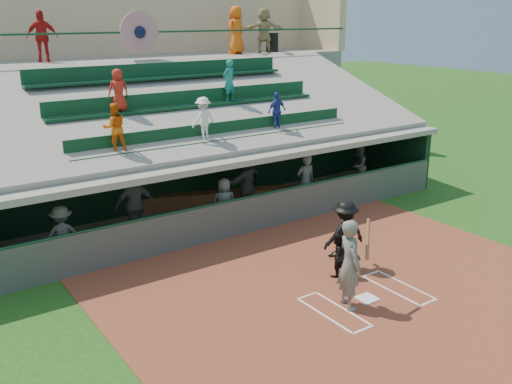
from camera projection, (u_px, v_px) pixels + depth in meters
ground at (367, 300)px, 13.01m from camera, size 100.00×100.00×0.00m
dirt_slab at (352, 291)px, 13.40m from camera, size 11.00×9.00×0.02m
home_plate at (367, 298)px, 13.00m from camera, size 0.43×0.43×0.03m
batters_box_chalk at (367, 299)px, 13.00m from camera, size 2.65×1.85×0.01m
dugout_floor at (216, 216)px, 18.31m from camera, size 16.00×3.50×0.04m
concourse_slab at (129, 116)px, 22.94m from camera, size 20.00×3.00×4.60m
grandstand at (161, 129)px, 20.60m from camera, size 20.40×10.40×7.80m
batter_at_plate at (350, 264)px, 12.38m from camera, size 0.97×0.85×2.05m
catcher at (336, 255)px, 14.00m from camera, size 0.60×0.50×1.13m
home_umpire at (345, 234)px, 14.42m from camera, size 1.23×0.81×1.77m
dugout_bench at (194, 200)px, 19.09m from camera, size 14.88×5.77×0.47m
dugout_player_a at (63, 235)px, 14.62m from camera, size 1.11×0.79×1.56m
dugout_player_b at (135, 205)px, 16.27m from camera, size 1.20×0.63×1.96m
dugout_player_c at (224, 203)px, 17.09m from camera, size 0.86×0.68×1.54m
dugout_player_d at (247, 181)px, 18.66m from camera, size 1.91×1.24×1.97m
dugout_player_e at (305, 181)px, 18.83m from camera, size 0.70×0.50×1.81m
dugout_player_f at (359, 166)px, 21.12m from camera, size 0.95×0.86×1.59m
trash_bin at (272, 42)px, 25.66m from camera, size 0.55×0.55×0.82m
concourse_staff_a at (42, 36)px, 19.89m from camera, size 1.10×0.63×1.77m
concourse_staff_b at (236, 30)px, 24.01m from camera, size 1.11×0.90×1.96m
concourse_staff_c at (264, 30)px, 24.64m from camera, size 1.86×1.24×1.92m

